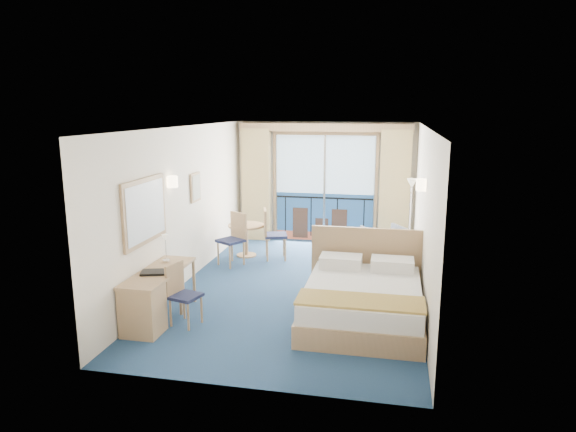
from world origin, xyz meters
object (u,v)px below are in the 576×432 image
object	(u,v)px
nightstand	(405,275)
floor_lamp	(411,198)
desk	(146,303)
table_chair_a	(271,231)
desk_chair	(181,290)
round_table	(246,232)
table_chair_b	(234,236)
armchair	(385,244)
bed	(363,299)

from	to	relation	value
nightstand	floor_lamp	size ratio (longest dim) A/B	0.34
desk	table_chair_a	distance (m)	3.75
floor_lamp	desk_chair	distance (m)	5.25
round_table	nightstand	bearing A→B (deg)	-24.72
desk	desk_chair	xyz separation A→B (m)	(0.38, 0.30, 0.10)
round_table	desk	bearing A→B (deg)	-94.95
floor_lamp	table_chair_a	distance (m)	2.90
nightstand	table_chair_a	world-z (taller)	table_chair_a
floor_lamp	desk_chair	world-z (taller)	floor_lamp
desk_chair	table_chair_b	xyz separation A→B (m)	(-0.12, 2.87, 0.08)
armchair	table_chair_a	bearing A→B (deg)	-24.63
armchair	table_chair_a	xyz separation A→B (m)	(-2.25, -0.24, 0.22)
desk	floor_lamp	bearing A→B (deg)	50.53
table_chair_a	bed	bearing A→B (deg)	-160.02
bed	desk	size ratio (longest dim) A/B	1.40
floor_lamp	round_table	xyz separation A→B (m)	(-3.28, -0.62, -0.72)
desk	table_chair_a	size ratio (longest dim) A/B	1.50
table_chair_b	floor_lamp	bearing A→B (deg)	51.61
floor_lamp	round_table	distance (m)	3.42
bed	nightstand	world-z (taller)	bed
nightstand	table_chair_b	bearing A→B (deg)	164.93
bed	table_chair_a	distance (m)	3.37
armchair	desk_chair	xyz separation A→B (m)	(-2.76, -3.58, 0.14)
bed	table_chair_b	distance (m)	3.45
desk	round_table	distance (m)	3.77
nightstand	bed	bearing A→B (deg)	-114.46
round_table	desk_chair	bearing A→B (deg)	-89.15
desk_chair	round_table	size ratio (longest dim) A/B	1.20
bed	desk_chair	xyz separation A→B (m)	(-2.50, -0.64, 0.18)
nightstand	round_table	xyz separation A→B (m)	(-3.17, 1.46, 0.23)
armchair	floor_lamp	xyz separation A→B (m)	(0.47, 0.49, 0.86)
table_chair_a	table_chair_b	size ratio (longest dim) A/B	1.01
nightstand	armchair	bearing A→B (deg)	102.78
table_chair_a	table_chair_b	world-z (taller)	table_chair_a
armchair	round_table	bearing A→B (deg)	-28.16
bed	armchair	distance (m)	2.96
nightstand	table_chair_b	world-z (taller)	table_chair_b
desk	round_table	xyz separation A→B (m)	(0.33, 3.76, 0.10)
bed	nightstand	size ratio (longest dim) A/B	3.92
armchair	floor_lamp	size ratio (longest dim) A/B	0.49
armchair	round_table	xyz separation A→B (m)	(-2.81, -0.13, 0.14)
desk_chair	round_table	bearing A→B (deg)	15.82
round_table	table_chair_a	distance (m)	0.57
bed	desk	distance (m)	3.03
desk	armchair	bearing A→B (deg)	51.10
floor_lamp	desk_chair	xyz separation A→B (m)	(-3.23, -4.08, -0.73)
desk_chair	table_chair_a	world-z (taller)	table_chair_a
round_table	table_chair_a	size ratio (longest dim) A/B	0.72
desk	table_chair_a	xyz separation A→B (m)	(0.88, 3.64, 0.18)
bed	nightstand	bearing A→B (deg)	65.54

